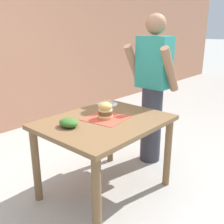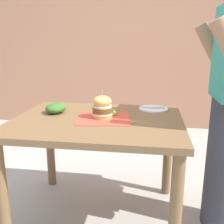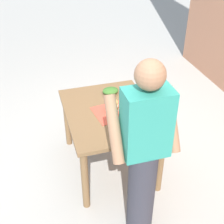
% 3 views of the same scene
% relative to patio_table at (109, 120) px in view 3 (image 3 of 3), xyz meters
% --- Properties ---
extents(ground_plane, '(80.00, 80.00, 0.00)m').
position_rel_patio_table_xyz_m(ground_plane, '(0.00, 0.00, -0.63)').
color(ground_plane, '#ADAAA3').
extents(patio_table, '(0.89, 1.13, 0.75)m').
position_rel_patio_table_xyz_m(patio_table, '(0.00, 0.00, 0.00)').
color(patio_table, brown).
rests_on(patio_table, ground).
extents(serving_paper, '(0.39, 0.39, 0.00)m').
position_rel_patio_table_xyz_m(serving_paper, '(-0.02, 0.04, 0.12)').
color(serving_paper, '#D64C38').
rests_on(serving_paper, patio_table).
extents(sandwich, '(0.14, 0.14, 0.19)m').
position_rel_patio_table_xyz_m(sandwich, '(-0.02, 0.03, 0.19)').
color(sandwich, '#E5B25B').
rests_on(sandwich, serving_paper).
extents(pickle_spear, '(0.10, 0.04, 0.02)m').
position_rel_patio_table_xyz_m(pickle_spear, '(-0.12, 0.10, 0.13)').
color(pickle_spear, '#8EA83D').
rests_on(pickle_spear, serving_paper).
extents(side_plate_with_forks, '(0.22, 0.22, 0.02)m').
position_rel_patio_table_xyz_m(side_plate_with_forks, '(-0.30, 0.37, 0.12)').
color(side_plate_with_forks, white).
rests_on(side_plate_with_forks, patio_table).
extents(side_salad, '(0.18, 0.14, 0.07)m').
position_rel_patio_table_xyz_m(side_salad, '(-0.11, -0.33, 0.15)').
color(side_salad, '#386B28').
rests_on(side_salad, patio_table).
extents(diner_across_table, '(0.55, 0.35, 1.69)m').
position_rel_patio_table_xyz_m(diner_across_table, '(-0.04, 0.85, 0.25)').
color(diner_across_table, '#33333D').
rests_on(diner_across_table, ground).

